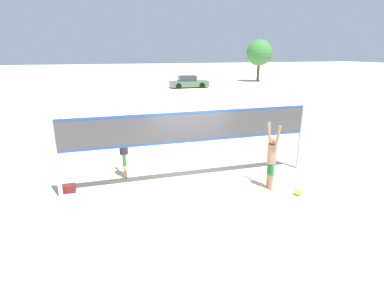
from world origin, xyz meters
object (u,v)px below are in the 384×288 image
gear_bag (67,189)px  tree_left_cluster (259,53)px  player_blocker (123,147)px  volleyball_net (192,133)px  player_spiker (272,155)px  volleyball (298,192)px  parked_car_near (189,82)px

gear_bag → tree_left_cluster: bearing=53.0°
player_blocker → tree_left_cluster: bearing=144.7°
player_blocker → volleyball_net: bearing=66.3°
player_blocker → player_spiker: bearing=63.3°
player_blocker → gear_bag: bearing=-70.1°
volleyball_net → gear_bag: (-3.96, 0.27, -1.54)m
player_spiker → volleyball_net: bearing=60.5°
volleyball_net → player_blocker: volleyball_net is taller
volleyball → parked_car_near: (4.41, 27.91, 0.52)m
parked_car_near → tree_left_cluster: tree_left_cluster is taller
volleyball_net → tree_left_cluster: size_ratio=1.44×
volleyball_net → parked_car_near: 26.99m
volleyball → gear_bag: size_ratio=0.42×
volleyball_net → volleyball: size_ratio=38.81×
gear_bag → parked_car_near: (11.16, 25.72, 0.51)m
gear_bag → volleyball_net: bearing=-3.9°
volleyball_net → tree_left_cluster: 36.03m
player_spiker → parked_car_near: player_spiker is taller
player_spiker → tree_left_cluster: (16.68, 31.84, 2.86)m
parked_car_near → player_spiker: bearing=-97.0°
player_blocker → gear_bag: size_ratio=4.19×
player_spiker → volleyball: bearing=-138.2°
volleyball_net → player_spiker: 2.58m
player_spiker → gear_bag: bearing=76.2°
volleyball_net → parked_car_near: (7.20, 25.99, -1.03)m
tree_left_cluster → player_blocker: bearing=-125.3°
parked_car_near → tree_left_cluster: 12.99m
player_blocker → gear_bag: player_blocker is taller
player_spiker → player_blocker: 4.84m
player_spiker → tree_left_cluster: size_ratio=0.37×
volleyball_net → parked_car_near: size_ratio=1.80×
tree_left_cluster → gear_bag: bearing=-127.0°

